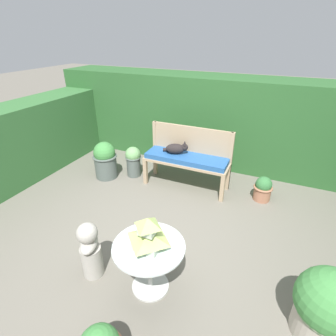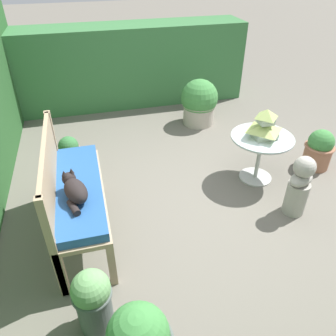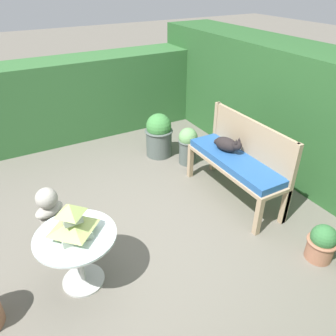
% 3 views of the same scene
% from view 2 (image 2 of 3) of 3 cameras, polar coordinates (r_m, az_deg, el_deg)
% --- Properties ---
extents(ground, '(30.00, 30.00, 0.00)m').
position_cam_2_polar(ground, '(3.56, 5.89, -5.60)').
color(ground, '#666056').
extents(foliage_hedge_right, '(0.70, 3.63, 1.26)m').
position_cam_2_polar(foliage_hedge_right, '(5.69, -6.07, 17.43)').
color(foliage_hedge_right, '#38703D').
rests_on(foliage_hedge_right, ground).
extents(garden_bench, '(1.36, 0.44, 0.56)m').
position_cam_2_polar(garden_bench, '(3.00, -15.24, -4.12)').
color(garden_bench, tan).
rests_on(garden_bench, ground).
extents(bench_backrest, '(1.36, 0.06, 0.98)m').
position_cam_2_polar(bench_backrest, '(2.89, -19.82, -1.08)').
color(bench_backrest, tan).
rests_on(bench_backrest, ground).
extents(cat, '(0.42, 0.25, 0.21)m').
position_cam_2_polar(cat, '(2.76, -15.96, -3.65)').
color(cat, black).
rests_on(cat, garden_bench).
extents(patio_table, '(0.68, 0.68, 0.55)m').
position_cam_2_polar(patio_table, '(3.77, 15.87, 3.72)').
color(patio_table, '#B7B7B2').
rests_on(patio_table, ground).
extents(pagoda_birdhouse, '(0.32, 0.32, 0.32)m').
position_cam_2_polar(pagoda_birdhouse, '(3.65, 16.49, 7.15)').
color(pagoda_birdhouse, '#B2BCA8').
rests_on(pagoda_birdhouse, patio_table).
extents(garden_bust, '(0.27, 0.34, 0.66)m').
position_cam_2_polar(garden_bust, '(3.45, 21.90, -2.88)').
color(garden_bust, '#A39E93').
rests_on(garden_bust, ground).
extents(potted_plant_table_near, '(0.35, 0.35, 0.50)m').
position_cam_2_polar(potted_plant_table_near, '(4.33, 24.79, 2.97)').
color(potted_plant_table_near, '#9E664C').
rests_on(potted_plant_table_near, ground).
extents(potted_plant_patio_mid, '(0.29, 0.29, 0.39)m').
position_cam_2_polar(potted_plant_patio_mid, '(4.17, -16.78, 2.76)').
color(potted_plant_patio_mid, '#9E664C').
rests_on(potted_plant_patio_mid, ground).
extents(potted_plant_bench_right, '(0.54, 0.54, 0.68)m').
position_cam_2_polar(potted_plant_bench_right, '(4.97, 5.45, 11.29)').
color(potted_plant_bench_right, '#ADA393').
rests_on(potted_plant_bench_right, ground).
extents(potted_plant_hedge_corner, '(0.28, 0.28, 0.54)m').
position_cam_2_polar(potted_plant_hedge_corner, '(2.45, -12.94, -21.43)').
color(potted_plant_hedge_corner, '#4C5651').
rests_on(potted_plant_hedge_corner, ground).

